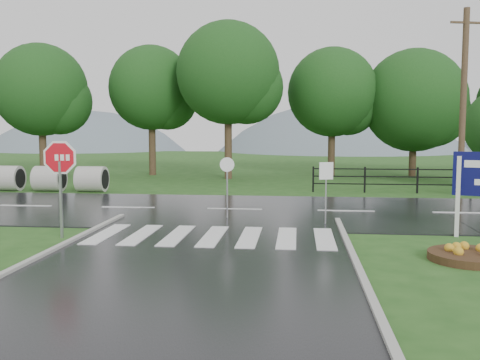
# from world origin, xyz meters

# --- Properties ---
(ground) EXTENTS (120.00, 120.00, 0.00)m
(ground) POSITION_xyz_m (0.00, 0.00, 0.00)
(ground) COLOR #234D19
(ground) RESTS_ON ground
(main_road) EXTENTS (90.00, 8.00, 0.04)m
(main_road) POSITION_xyz_m (0.00, 10.00, 0.00)
(main_road) COLOR black
(main_road) RESTS_ON ground
(crosswalk) EXTENTS (6.50, 2.80, 0.02)m
(crosswalk) POSITION_xyz_m (0.00, 5.00, 0.06)
(crosswalk) COLOR silver
(crosswalk) RESTS_ON ground
(fence_west) EXTENTS (9.58, 0.08, 1.20)m
(fence_west) POSITION_xyz_m (7.75, 16.00, 0.72)
(fence_west) COLOR black
(fence_west) RESTS_ON ground
(hills) EXTENTS (102.00, 48.00, 48.00)m
(hills) POSITION_xyz_m (3.49, 65.00, -15.54)
(hills) COLOR slate
(hills) RESTS_ON ground
(treeline) EXTENTS (83.20, 5.20, 10.00)m
(treeline) POSITION_xyz_m (1.00, 24.00, 0.00)
(treeline) COLOR #133D12
(treeline) RESTS_ON ground
(stop_sign) EXTENTS (1.25, 0.08, 2.82)m
(stop_sign) POSITION_xyz_m (-4.10, 4.61, 1.95)
(stop_sign) COLOR #939399
(stop_sign) RESTS_ON ground
(flower_bed) EXTENTS (1.82, 1.82, 0.36)m
(flower_bed) POSITION_xyz_m (6.15, 3.18, 0.14)
(flower_bed) COLOR #332111
(flower_bed) RESTS_ON ground
(reg_sign_small) EXTENTS (0.43, 0.12, 1.95)m
(reg_sign_small) POSITION_xyz_m (3.14, 7.31, 1.40)
(reg_sign_small) COLOR #939399
(reg_sign_small) RESTS_ON ground
(reg_sign_round) EXTENTS (0.47, 0.08, 2.04)m
(reg_sign_round) POSITION_xyz_m (-0.02, 8.07, 1.31)
(reg_sign_round) COLOR #939399
(reg_sign_round) RESTS_ON ground
(utility_pole_east) EXTENTS (1.43, 0.44, 8.19)m
(utility_pole_east) POSITION_xyz_m (9.49, 15.50, 4.16)
(utility_pole_east) COLOR #473523
(utility_pole_east) RESTS_ON ground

